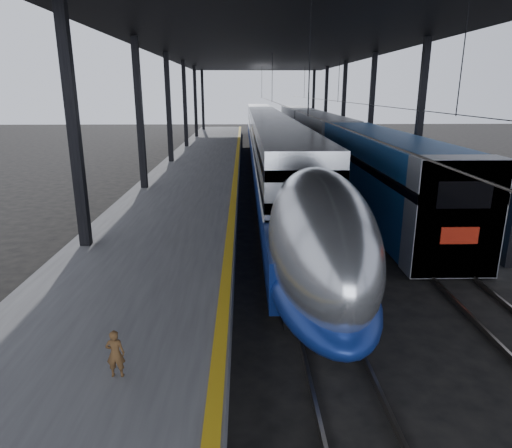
{
  "coord_description": "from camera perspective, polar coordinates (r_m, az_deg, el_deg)",
  "views": [
    {
      "loc": [
        -0.15,
        -10.57,
        6.27
      ],
      "look_at": [
        0.24,
        4.01,
        2.0
      ],
      "focal_mm": 32.0,
      "sensor_mm": 36.0,
      "label": 1
    }
  ],
  "objects": [
    {
      "name": "ground",
      "position": [
        12.29,
        -0.62,
        -14.36
      ],
      "size": [
        160.0,
        160.0,
        0.0
      ],
      "primitive_type": "plane",
      "color": "black",
      "rests_on": "ground"
    },
    {
      "name": "canopy",
      "position": [
        30.77,
        2.48,
        21.62
      ],
      "size": [
        18.0,
        75.0,
        9.47
      ],
      "color": "black",
      "rests_on": "ground"
    },
    {
      "name": "yellow_strip",
      "position": [
        31.02,
        -2.53,
        6.54
      ],
      "size": [
        0.3,
        80.0,
        0.01
      ],
      "primitive_type": "cube",
      "color": "gold",
      "rests_on": "platform"
    },
    {
      "name": "rails",
      "position": [
        31.53,
        7.02,
        4.89
      ],
      "size": [
        6.52,
        80.0,
        0.16
      ],
      "color": "slate",
      "rests_on": "ground"
    },
    {
      "name": "platform",
      "position": [
        31.29,
        -7.68,
        5.56
      ],
      "size": [
        6.0,
        80.0,
        1.0
      ],
      "primitive_type": "cube",
      "color": "#4C4C4F",
      "rests_on": "ground"
    },
    {
      "name": "tgv_train",
      "position": [
        40.13,
        1.59,
        10.24
      ],
      "size": [
        3.0,
        65.2,
        4.3
      ],
      "color": "#AEB0B5",
      "rests_on": "ground"
    },
    {
      "name": "child",
      "position": [
        9.36,
        -17.17,
        -15.21
      ],
      "size": [
        0.36,
        0.24,
        0.97
      ],
      "primitive_type": "imported",
      "rotation": [
        0.0,
        0.0,
        3.17
      ],
      "color": "#50341A",
      "rests_on": "platform"
    },
    {
      "name": "second_train",
      "position": [
        42.38,
        8.34,
        10.54
      ],
      "size": [
        3.03,
        56.05,
        4.17
      ],
      "color": "navy",
      "rests_on": "ground"
    }
  ]
}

